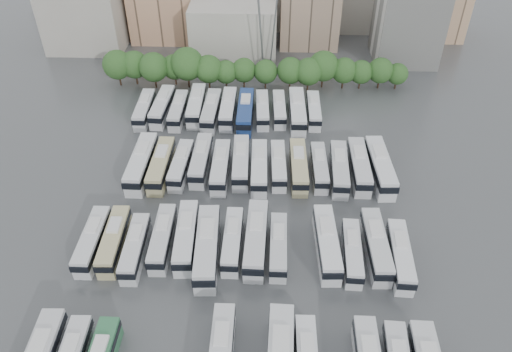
{
  "coord_description": "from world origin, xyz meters",
  "views": [
    {
      "loc": [
        3.59,
        -53.88,
        52.62
      ],
      "look_at": [
        1.2,
        7.78,
        3.0
      ],
      "focal_mm": 35.0,
      "sensor_mm": 36.0,
      "label": 1
    }
  ],
  "objects_px": {
    "bus_r1_s1": "(114,240)",
    "bus_r3_s7": "(262,109)",
    "bus_r2_s10": "(319,167)",
    "bus_r3_s2": "(178,110)",
    "bus_r1_s5": "(207,247)",
    "bus_r2_s11": "(339,169)",
    "bus_r3_s4": "(211,111)",
    "bus_r3_s0": "(144,109)",
    "bus_r1_s4": "(186,237)",
    "bus_r2_s1": "(142,163)",
    "bus_r1_s7": "(256,239)",
    "bus_r1_s10": "(327,243)",
    "bus_r2_s12": "(359,166)",
    "bus_r3_s10": "(314,110)",
    "bus_r3_s1": "(162,106)",
    "bus_r1_s2": "(135,248)",
    "bus_r1_s3": "(163,238)",
    "bus_r1_s8": "(278,246)",
    "bus_r2_s9": "(299,166)",
    "bus_r3_s5": "(228,108)",
    "bus_r3_s8": "(279,109)",
    "bus_r2_s2": "(161,165)",
    "bus_r1_s13": "(400,256)",
    "bus_r1_s12": "(376,245)",
    "bus_r2_s3": "(181,165)",
    "bus_r3_s3": "(196,105)",
    "bus_r3_s6": "(245,111)",
    "bus_r1_s6": "(233,241)",
    "bus_r1_s0": "(93,240)",
    "bus_r2_s7": "(259,167)",
    "bus_r2_s6": "(241,162)",
    "bus_r2_s5": "(221,167)",
    "bus_r3_s9": "(297,111)",
    "bus_r2_s13": "(380,167)",
    "apartment_tower": "(412,4)",
    "bus_r1_s11": "(352,252)",
    "bus_r2_s8": "(278,165)",
    "bus_r2_s4": "(201,160)"
  },
  "relations": [
    {
      "from": "bus_r1_s8",
      "to": "bus_r3_s7",
      "type": "distance_m",
      "value": 36.34
    },
    {
      "from": "bus_r2_s13",
      "to": "bus_r1_s3",
      "type": "bearing_deg",
      "value": -155.31
    },
    {
      "from": "bus_r3_s2",
      "to": "bus_r3_s8",
      "type": "xyz_separation_m",
      "value": [
        19.69,
        1.3,
        -0.09
      ]
    },
    {
      "from": "bus_r1_s3",
      "to": "bus_r1_s5",
      "type": "distance_m",
      "value": 6.82
    },
    {
      "from": "bus_r1_s13",
      "to": "bus_r1_s12",
      "type": "bearing_deg",
      "value": 154.71
    },
    {
      "from": "bus_r1_s10",
      "to": "bus_r2_s7",
      "type": "bearing_deg",
      "value": 117.83
    },
    {
      "from": "bus_r2_s5",
      "to": "bus_r3_s1",
      "type": "bearing_deg",
      "value": 124.72
    },
    {
      "from": "bus_r1_s2",
      "to": "bus_r1_s3",
      "type": "xyz_separation_m",
      "value": [
        3.46,
        1.93,
        0.04
      ]
    },
    {
      "from": "bus_r2_s2",
      "to": "bus_r3_s7",
      "type": "distance_m",
      "value": 24.92
    },
    {
      "from": "apartment_tower",
      "to": "bus_r3_s1",
      "type": "relative_size",
      "value": 2.11
    },
    {
      "from": "bus_r1_s3",
      "to": "bus_r1_s6",
      "type": "xyz_separation_m",
      "value": [
        9.91,
        -0.1,
        -0.05
      ]
    },
    {
      "from": "bus_r1_s0",
      "to": "bus_r1_s3",
      "type": "distance_m",
      "value": 9.77
    },
    {
      "from": "bus_r1_s1",
      "to": "bus_r3_s4",
      "type": "xyz_separation_m",
      "value": [
        9.86,
        34.99,
        0.11
      ]
    },
    {
      "from": "bus_r1_s1",
      "to": "bus_r2_s9",
      "type": "relative_size",
      "value": 0.95
    },
    {
      "from": "bus_r1_s6",
      "to": "bus_r1_s2",
      "type": "bearing_deg",
      "value": -171.9
    },
    {
      "from": "bus_r1_s1",
      "to": "bus_r3_s4",
      "type": "height_order",
      "value": "bus_r3_s4"
    },
    {
      "from": "bus_r1_s8",
      "to": "bus_r2_s3",
      "type": "bearing_deg",
      "value": 132.98
    },
    {
      "from": "bus_r3_s3",
      "to": "bus_r2_s12",
      "type": "bearing_deg",
      "value": -32.78
    },
    {
      "from": "bus_r1_s1",
      "to": "bus_r1_s5",
      "type": "relative_size",
      "value": 0.84
    },
    {
      "from": "bus_r1_s11",
      "to": "bus_r2_s8",
      "type": "bearing_deg",
      "value": 120.4
    },
    {
      "from": "bus_r1_s6",
      "to": "bus_r1_s13",
      "type": "height_order",
      "value": "bus_r1_s13"
    },
    {
      "from": "bus_r3_s8",
      "to": "bus_r3_s4",
      "type": "bearing_deg",
      "value": -175.96
    },
    {
      "from": "bus_r1_s8",
      "to": "bus_r2_s9",
      "type": "height_order",
      "value": "bus_r2_s9"
    },
    {
      "from": "bus_r2_s3",
      "to": "bus_r2_s11",
      "type": "height_order",
      "value": "bus_r2_s11"
    },
    {
      "from": "bus_r2_s11",
      "to": "bus_r2_s12",
      "type": "bearing_deg",
      "value": 15.59
    },
    {
      "from": "bus_r1_s4",
      "to": "bus_r3_s9",
      "type": "xyz_separation_m",
      "value": [
        16.55,
        34.25,
        0.15
      ]
    },
    {
      "from": "bus_r1_s10",
      "to": "bus_r2_s1",
      "type": "relative_size",
      "value": 0.94
    },
    {
      "from": "bus_r3_s3",
      "to": "bus_r2_s7",
      "type": "bearing_deg",
      "value": -56.9
    },
    {
      "from": "bus_r2_s1",
      "to": "bus_r1_s7",
      "type": "bearing_deg",
      "value": -39.3
    },
    {
      "from": "bus_r1_s4",
      "to": "bus_r3_s5",
      "type": "relative_size",
      "value": 1.02
    },
    {
      "from": "bus_r2_s12",
      "to": "bus_r3_s10",
      "type": "height_order",
      "value": "bus_r2_s12"
    },
    {
      "from": "bus_r3_s5",
      "to": "bus_r1_s8",
      "type": "bearing_deg",
      "value": -74.31
    },
    {
      "from": "bus_r3_s3",
      "to": "bus_r3_s6",
      "type": "height_order",
      "value": "bus_r3_s6"
    },
    {
      "from": "bus_r1_s2",
      "to": "bus_r1_s0",
      "type": "bearing_deg",
      "value": 169.02
    },
    {
      "from": "bus_r1_s11",
      "to": "bus_r2_s4",
      "type": "distance_m",
      "value": 30.69
    },
    {
      "from": "bus_r1_s1",
      "to": "bus_r3_s7",
      "type": "distance_m",
      "value": 41.16
    },
    {
      "from": "bus_r2_s10",
      "to": "bus_r3_s2",
      "type": "xyz_separation_m",
      "value": [
        -26.42,
        17.09,
        0.05
      ]
    },
    {
      "from": "bus_r1_s5",
      "to": "bus_r2_s11",
      "type": "relative_size",
      "value": 1.12
    },
    {
      "from": "bus_r1_s6",
      "to": "bus_r3_s2",
      "type": "bearing_deg",
      "value": 111.21
    },
    {
      "from": "bus_r1_s7",
      "to": "bus_r2_s13",
      "type": "relative_size",
      "value": 0.96
    },
    {
      "from": "bus_r2_s1",
      "to": "bus_r3_s5",
      "type": "xyz_separation_m",
      "value": [
        13.01,
        18.41,
        -0.21
      ]
    },
    {
      "from": "bus_r2_s7",
      "to": "bus_r2_s6",
      "type": "bearing_deg",
      "value": 155.67
    },
    {
      "from": "bus_r2_s1",
      "to": "bus_r2_s2",
      "type": "distance_m",
      "value": 3.32
    },
    {
      "from": "bus_r2_s7",
      "to": "bus_r3_s6",
      "type": "xyz_separation_m",
      "value": [
        -3.28,
        17.34,
        0.13
      ]
    },
    {
      "from": "bus_r2_s12",
      "to": "bus_r3_s1",
      "type": "bearing_deg",
      "value": 153.51
    },
    {
      "from": "bus_r1_s1",
      "to": "bus_r3_s3",
      "type": "height_order",
      "value": "bus_r3_s3"
    },
    {
      "from": "bus_r2_s3",
      "to": "bus_r2_s13",
      "type": "distance_m",
      "value": 33.18
    },
    {
      "from": "bus_r2_s6",
      "to": "bus_r2_s2",
      "type": "bearing_deg",
      "value": -175.76
    },
    {
      "from": "bus_r1_s12",
      "to": "bus_r1_s3",
      "type": "bearing_deg",
      "value": 177.76
    },
    {
      "from": "bus_r3_s0",
      "to": "bus_r1_s4",
      "type": "bearing_deg",
      "value": -69.76
    }
  ]
}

